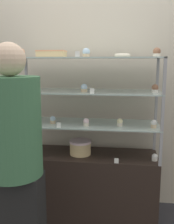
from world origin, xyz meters
The scene contains 27 objects.
ground_plane centered at (0.00, 0.00, 0.00)m, with size 20.00×20.00×0.00m, color #2D2D33.
back_wall centered at (0.00, 0.36, 1.30)m, with size 8.00×0.05×2.60m.
display_base centered at (0.00, 0.00, 0.32)m, with size 1.29×0.44×0.63m.
display_riser_lower centered at (0.00, 0.00, 0.91)m, with size 1.29×0.44×0.29m.
display_riser_middle centered at (0.00, 0.00, 1.20)m, with size 1.29×0.44×0.29m.
display_riser_upper centered at (0.00, 0.00, 1.50)m, with size 1.29×0.44×0.29m.
layer_cake_centerpiece centered at (-0.06, -0.02, 0.70)m, with size 0.20×0.20×0.13m.
sheet_cake_frosted centered at (-0.31, -0.02, 1.55)m, with size 0.25×0.16×0.06m.
cupcake_0 centered at (-0.58, -0.04, 0.66)m, with size 0.05×0.05×0.06m.
cupcake_1 centered at (0.61, -0.09, 0.66)m, with size 0.05×0.05×0.06m.
price_tag_0 centered at (0.28, -0.20, 0.65)m, with size 0.04×0.00×0.04m.
cupcake_2 centered at (-0.61, -0.07, 0.96)m, with size 0.05×0.05×0.07m.
cupcake_3 centered at (-0.31, -0.06, 0.96)m, with size 0.05×0.05×0.07m.
cupcake_4 centered at (0.01, -0.11, 0.96)m, with size 0.05×0.05×0.07m.
cupcake_5 centered at (0.30, -0.07, 0.96)m, with size 0.05×0.05×0.07m.
cupcake_6 centered at (0.58, -0.10, 0.96)m, with size 0.05×0.05×0.07m.
price_tag_1 centered at (-0.22, -0.20, 0.95)m, with size 0.04×0.00×0.04m.
cupcake_7 centered at (-0.60, -0.08, 1.25)m, with size 0.06×0.06×0.07m.
cupcake_8 centered at (-0.01, -0.08, 1.25)m, with size 0.06×0.06×0.07m.
cupcake_9 centered at (0.59, -0.05, 1.25)m, with size 0.06×0.06×0.07m.
price_tag_2 centered at (0.07, -0.20, 1.24)m, with size 0.04×0.00×0.04m.
cupcake_10 centered at (-0.57, -0.07, 1.55)m, with size 0.06×0.06×0.08m.
cupcake_11 centered at (0.00, -0.05, 1.55)m, with size 0.06×0.06×0.08m.
cupcake_12 centered at (0.59, -0.05, 1.55)m, with size 0.06×0.06×0.08m.
price_tag_3 centered at (-0.05, -0.20, 1.54)m, with size 0.04×0.00×0.04m.
donut_glazed centered at (0.31, 0.04, 1.53)m, with size 0.14×0.14×0.03m.
customer_figure centered at (-0.38, -0.76, 0.85)m, with size 0.37×0.37×1.59m.
Camera 1 is at (0.31, -2.31, 1.47)m, focal length 42.00 mm.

